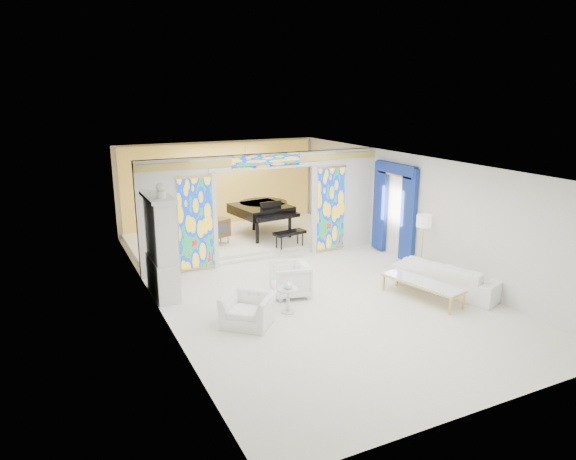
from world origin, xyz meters
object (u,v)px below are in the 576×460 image
armchair_right (290,280)px  sofa (448,276)px  tv_console (218,228)px  grand_piano (263,209)px  armchair_left (248,310)px  china_cabinet (161,247)px  coffee_table (422,283)px

armchair_right → sofa: bearing=80.9°
sofa → tv_console: bearing=14.9°
grand_piano → tv_console: 1.82m
armchair_left → grand_piano: (2.79, 5.72, 0.66)m
tv_console → armchair_left: bearing=-125.5°
china_cabinet → armchair_right: china_cabinet is taller
armchair_left → armchair_right: armchair_right is taller
armchair_left → sofa: (4.97, -0.34, 0.04)m
china_cabinet → armchair_left: 2.76m
armchair_left → sofa: size_ratio=0.40×
armchair_right → coffee_table: bearing=71.9°
armchair_left → tv_console: size_ratio=1.24×
china_cabinet → sofa: china_cabinet is taller
armchair_right → tv_console: tv_console is taller
sofa → grand_piano: 6.47m
china_cabinet → tv_console: bearing=51.3°
sofa → coffee_table: bearing=79.4°
armchair_left → coffee_table: size_ratio=0.48×
china_cabinet → coffee_table: size_ratio=1.33×
sofa → coffee_table: (-0.90, -0.16, 0.04)m
china_cabinet → sofa: (6.17, -2.68, -0.80)m
tv_console → armchair_right: bearing=-108.4°
armchair_right → sofa: (3.51, -1.37, -0.03)m
china_cabinet → coffee_table: 6.03m
tv_console → sofa: bearing=-78.5°
armchair_left → coffee_table: armchair_left is taller
coffee_table → tv_console: size_ratio=2.57×
sofa → tv_console: size_ratio=3.14×
coffee_table → grand_piano: 6.37m
armchair_right → grand_piano: size_ratio=0.27×
sofa → coffee_table: sofa is taller
coffee_table → tv_console: (-3.00, 5.66, 0.28)m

